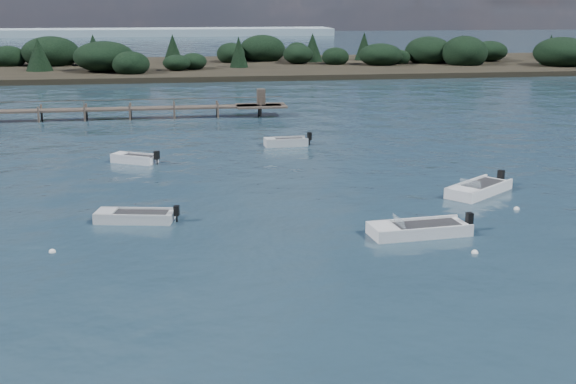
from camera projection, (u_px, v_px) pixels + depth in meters
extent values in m
plane|color=#182B38|center=(214.00, 101.00, 83.69)|extent=(400.00, 400.00, 0.00)
cube|color=silver|center=(479.00, 192.00, 43.28)|extent=(5.01, 4.45, 0.76)
cube|color=silver|center=(463.00, 190.00, 41.86)|extent=(1.94, 2.03, 0.15)
cube|color=#262628|center=(482.00, 185.00, 43.46)|extent=(3.54, 3.20, 0.13)
cube|color=silver|center=(492.00, 187.00, 42.59)|extent=(3.96, 3.08, 0.15)
cube|color=silver|center=(466.00, 182.00, 43.73)|extent=(3.96, 3.08, 0.15)
cube|color=black|center=(501.00, 175.00, 45.01)|extent=(0.47, 0.48, 0.60)
cylinder|color=black|center=(500.00, 183.00, 45.15)|extent=(0.15, 0.15, 0.60)
cube|color=silver|center=(470.00, 183.00, 42.34)|extent=(0.95, 1.16, 0.46)
cube|color=silver|center=(135.00, 161.00, 51.58)|extent=(3.43, 2.70, 0.75)
cube|color=silver|center=(120.00, 154.00, 51.89)|extent=(1.24, 1.39, 0.15)
cube|color=#262628|center=(137.00, 157.00, 51.41)|extent=(2.41, 1.97, 0.13)
cube|color=silver|center=(130.00, 157.00, 50.95)|extent=(2.86, 1.70, 0.15)
cube|color=silver|center=(139.00, 154.00, 52.00)|extent=(2.86, 1.70, 0.15)
cube|color=black|center=(157.00, 155.00, 50.81)|extent=(0.44, 0.47, 0.59)
cylinder|color=black|center=(157.00, 162.00, 50.95)|extent=(0.15, 0.15, 0.59)
cube|color=#B6BBBE|center=(286.00, 144.00, 57.60)|extent=(3.44, 1.52, 0.79)
cube|color=#B6BBBE|center=(270.00, 139.00, 57.23)|extent=(0.87, 1.26, 0.16)
cube|color=#262628|center=(289.00, 140.00, 57.56)|extent=(2.35, 1.19, 0.14)
cube|color=#B6BBBE|center=(287.00, 140.00, 56.91)|extent=(3.38, 0.30, 0.16)
cube|color=#B6BBBE|center=(284.00, 137.00, 58.06)|extent=(3.38, 0.30, 0.16)
cube|color=black|center=(309.00, 136.00, 57.84)|extent=(0.33, 0.40, 0.62)
cylinder|color=black|center=(309.00, 143.00, 57.98)|extent=(0.12, 0.12, 0.62)
cube|color=#B6BBBE|center=(135.00, 219.00, 37.82)|extent=(4.25, 2.31, 0.67)
cube|color=#B6BBBE|center=(106.00, 212.00, 37.79)|extent=(1.22, 1.54, 0.13)
cube|color=#262628|center=(141.00, 214.00, 37.73)|extent=(2.92, 1.75, 0.11)
cube|color=#B6BBBE|center=(131.00, 216.00, 37.04)|extent=(3.96, 0.92, 0.13)
cube|color=#B6BBBE|center=(138.00, 208.00, 38.41)|extent=(3.96, 0.92, 0.13)
cube|color=black|center=(176.00, 211.00, 37.60)|extent=(0.33, 0.37, 0.53)
cylinder|color=black|center=(177.00, 219.00, 37.72)|extent=(0.11, 0.11, 0.53)
cube|color=silver|center=(419.00, 233.00, 35.64)|extent=(5.09, 2.27, 0.72)
cube|color=silver|center=(384.00, 227.00, 35.09)|extent=(1.33, 1.76, 0.14)
cube|color=#262628|center=(427.00, 225.00, 35.64)|extent=(3.48, 1.77, 0.12)
cube|color=silver|center=(427.00, 230.00, 34.72)|extent=(4.94, 0.55, 0.14)
cube|color=silver|center=(412.00, 219.00, 36.34)|extent=(4.94, 0.55, 0.14)
cube|color=black|center=(469.00, 218.00, 36.13)|extent=(0.32, 0.37, 0.57)
cylinder|color=black|center=(469.00, 228.00, 36.25)|extent=(0.11, 0.11, 0.57)
cube|color=silver|center=(399.00, 221.00, 35.21)|extent=(0.28, 1.34, 0.43)
sphere|color=white|center=(475.00, 253.00, 33.04)|extent=(0.32, 0.32, 0.32)
sphere|color=white|center=(52.00, 252.00, 33.15)|extent=(0.32, 0.32, 0.32)
sphere|color=white|center=(517.00, 209.00, 39.99)|extent=(0.32, 0.32, 0.32)
cube|color=#50453B|center=(261.00, 106.00, 72.59)|extent=(5.00, 3.20, 0.18)
cube|color=#50453B|center=(261.00, 97.00, 72.36)|extent=(0.80, 0.80, 1.60)
cylinder|color=#50453B|center=(39.00, 118.00, 68.67)|extent=(0.20, 0.20, 2.20)
cylinder|color=#50453B|center=(42.00, 116.00, 70.30)|extent=(0.20, 0.20, 2.20)
cylinder|color=#50453B|center=(85.00, 117.00, 69.31)|extent=(0.20, 0.20, 2.20)
cylinder|color=#50453B|center=(87.00, 115.00, 70.95)|extent=(0.20, 0.20, 2.20)
cylinder|color=#50453B|center=(130.00, 116.00, 69.96)|extent=(0.20, 0.20, 2.20)
cylinder|color=#50453B|center=(131.00, 114.00, 71.59)|extent=(0.20, 0.20, 2.20)
cylinder|color=#50453B|center=(174.00, 115.00, 70.61)|extent=(0.20, 0.20, 2.20)
cylinder|color=#50453B|center=(174.00, 113.00, 72.24)|extent=(0.20, 0.20, 2.20)
cylinder|color=#50453B|center=(218.00, 114.00, 71.26)|extent=(0.20, 0.20, 2.20)
cylinder|color=#50453B|center=(217.00, 112.00, 72.89)|extent=(0.20, 0.20, 2.20)
cylinder|color=#50453B|center=(261.00, 113.00, 71.90)|extent=(0.20, 0.20, 2.20)
cylinder|color=#50453B|center=(259.00, 111.00, 73.54)|extent=(0.20, 0.20, 2.20)
cube|color=black|center=(345.00, 68.00, 125.68)|extent=(190.00, 40.00, 1.60)
ellipsoid|color=black|center=(345.00, 52.00, 124.97)|extent=(180.50, 36.00, 4.40)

